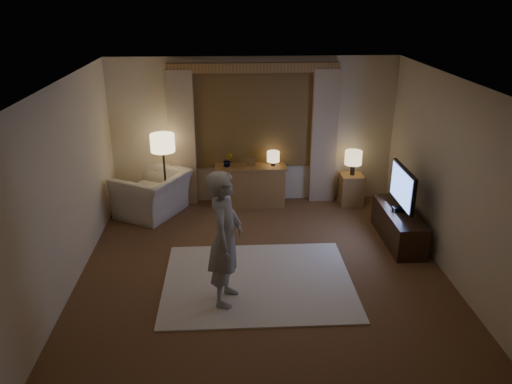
{
  "coord_description": "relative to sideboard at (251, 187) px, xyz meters",
  "views": [
    {
      "loc": [
        -0.42,
        -5.81,
        3.62
      ],
      "look_at": [
        -0.07,
        0.6,
        1.02
      ],
      "focal_mm": 35.0,
      "sensor_mm": 36.0,
      "label": 1
    }
  ],
  "objects": [
    {
      "name": "room",
      "position": [
        0.06,
        -2.0,
        0.98
      ],
      "size": [
        5.04,
        5.54,
        2.64
      ],
      "color": "brown",
      "rests_on": "ground"
    },
    {
      "name": "rug",
      "position": [
        -0.02,
        -2.59,
        -0.34
      ],
      "size": [
        2.5,
        2.0,
        0.02
      ],
      "primitive_type": "cube",
      "color": "beige",
      "rests_on": "floor"
    },
    {
      "name": "sideboard",
      "position": [
        0.0,
        0.0,
        0.0
      ],
      "size": [
        1.2,
        0.4,
        0.7
      ],
      "primitive_type": "cube",
      "color": "brown",
      "rests_on": "floor"
    },
    {
      "name": "picture_frame",
      "position": [
        -0.0,
        0.0,
        0.45
      ],
      "size": [
        0.16,
        0.02,
        0.2
      ],
      "primitive_type": "cube",
      "color": "brown",
      "rests_on": "sideboard"
    },
    {
      "name": "plant",
      "position": [
        -0.4,
        0.0,
        0.5
      ],
      "size": [
        0.16,
        0.13,
        0.3
      ],
      "primitive_type": "imported",
      "color": "#999999",
      "rests_on": "sideboard"
    },
    {
      "name": "table_lamp_sideboard",
      "position": [
        0.4,
        0.0,
        0.55
      ],
      "size": [
        0.22,
        0.22,
        0.3
      ],
      "color": "black",
      "rests_on": "sideboard"
    },
    {
      "name": "floor_lamp",
      "position": [
        -1.48,
        -0.2,
        0.82
      ],
      "size": [
        0.41,
        0.41,
        1.4
      ],
      "color": "black",
      "rests_on": "floor"
    },
    {
      "name": "armchair",
      "position": [
        -1.7,
        -0.3,
        0.02
      ],
      "size": [
        1.41,
        1.47,
        0.74
      ],
      "primitive_type": "imported",
      "rotation": [
        0.0,
        0.0,
        -2.07
      ],
      "color": "beige",
      "rests_on": "floor"
    },
    {
      "name": "side_table",
      "position": [
        1.82,
        -0.05,
        -0.07
      ],
      "size": [
        0.4,
        0.4,
        0.56
      ],
      "primitive_type": "cube",
      "color": "brown",
      "rests_on": "floor"
    },
    {
      "name": "table_lamp_side",
      "position": [
        1.82,
        -0.05,
        0.52
      ],
      "size": [
        0.3,
        0.3,
        0.44
      ],
      "color": "black",
      "rests_on": "side_table"
    },
    {
      "name": "tv_stand",
      "position": [
        2.21,
        -1.52,
        -0.1
      ],
      "size": [
        0.45,
        1.4,
        0.5
      ],
      "primitive_type": "cube",
      "color": "black",
      "rests_on": "floor"
    },
    {
      "name": "tv",
      "position": [
        2.21,
        -1.52,
        0.53
      ],
      "size": [
        0.23,
        0.96,
        0.69
      ],
      "color": "black",
      "rests_on": "tv_stand"
    },
    {
      "name": "person",
      "position": [
        -0.44,
        -3.01,
        0.52
      ],
      "size": [
        0.54,
        0.7,
        1.71
      ],
      "primitive_type": "imported",
      "rotation": [
        0.0,
        0.0,
        1.35
      ],
      "color": "#A29D95",
      "rests_on": "rug"
    }
  ]
}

